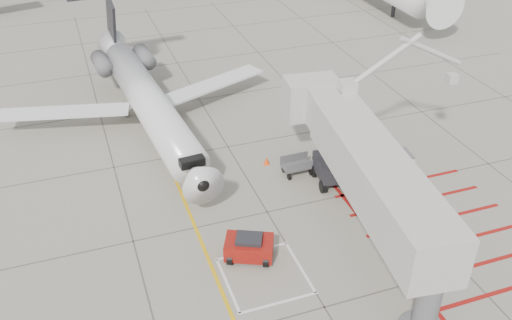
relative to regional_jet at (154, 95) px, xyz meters
name	(u,v)px	position (x,y,z in m)	size (l,w,h in m)	color
ground_plane	(293,255)	(4.42, -14.61, -3.57)	(260.00, 260.00, 0.00)	gray
regional_jet	(154,95)	(0.00, 0.00, 0.00)	(21.59, 27.22, 7.13)	silver
jet_bridge	(376,186)	(8.79, -15.04, 0.25)	(9.04, 19.09, 7.64)	beige
pushback_tug	(249,247)	(2.12, -13.99, -2.82)	(2.55, 1.59, 1.49)	maroon
baggage_cart	(297,165)	(7.72, -7.36, -2.95)	(1.97, 1.24, 1.24)	#4F4F54
ground_power_unit	(391,167)	(13.09, -10.01, -2.61)	(2.42, 1.41, 1.91)	white
cone_nose	(194,192)	(0.74, -7.51, -3.33)	(0.34, 0.34, 0.47)	#F4450C
cone_side	(267,161)	(6.24, -5.62, -3.30)	(0.39, 0.39, 0.54)	#FF450D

